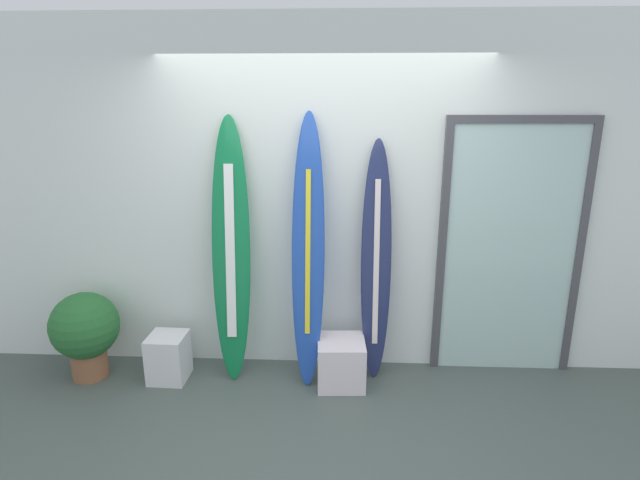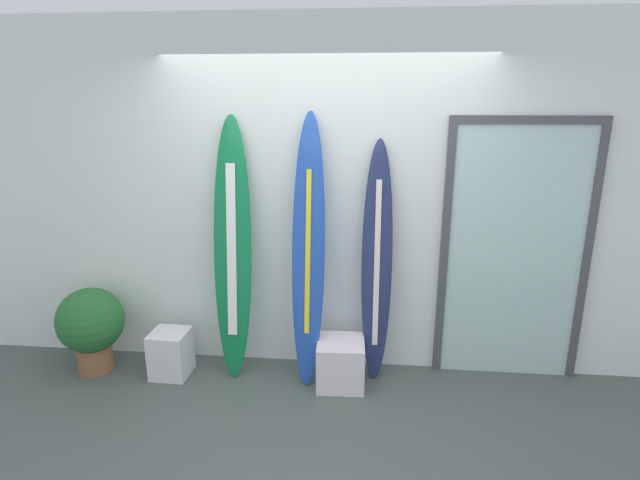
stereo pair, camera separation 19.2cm
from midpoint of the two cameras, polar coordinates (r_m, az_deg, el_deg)
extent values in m
cube|color=#47534D|center=(3.51, -2.29, -23.41)|extent=(8.00, 8.00, 0.04)
cube|color=white|center=(4.09, -0.94, 4.61)|extent=(7.20, 0.20, 2.80)
ellipsoid|color=#11743F|center=(4.01, -11.32, -1.30)|extent=(0.31, 0.36, 2.07)
cube|color=white|center=(3.97, -11.44, -1.37)|extent=(0.08, 0.20, 1.34)
ellipsoid|color=#214BAE|center=(3.87, -2.76, -1.40)|extent=(0.26, 0.40, 2.10)
cube|color=yellow|center=(3.84, -2.81, -1.47)|extent=(0.04, 0.21, 1.24)
cone|color=black|center=(4.12, -2.73, -13.38)|extent=(0.07, 0.09, 0.11)
ellipsoid|color=navy|center=(3.96, 4.95, -2.57)|extent=(0.24, 0.26, 1.90)
cube|color=silver|center=(3.93, 4.97, -2.67)|extent=(0.05, 0.14, 1.29)
cone|color=black|center=(4.24, 4.71, -12.82)|extent=(0.07, 0.08, 0.11)
cube|color=silver|center=(4.10, 1.01, -13.60)|extent=(0.38, 0.38, 0.37)
cube|color=silver|center=(4.36, -17.92, -12.45)|extent=(0.30, 0.30, 0.38)
cube|color=silver|center=(4.24, 19.33, -1.42)|extent=(1.01, 0.02, 2.01)
cube|color=#47474C|center=(4.12, 12.20, -1.37)|extent=(0.06, 0.06, 2.01)
cube|color=#47474C|center=(4.42, 25.97, -1.45)|extent=(0.06, 0.06, 2.01)
cube|color=#47474C|center=(4.07, 20.69, 12.61)|extent=(1.13, 0.06, 0.06)
cylinder|color=brown|center=(4.66, -25.57, -12.43)|extent=(0.28, 0.28, 0.22)
sphere|color=#26652F|center=(4.52, -26.09, -8.64)|extent=(0.53, 0.53, 0.53)
camera|label=1|loc=(0.10, -91.45, -0.41)|focal=28.45mm
camera|label=2|loc=(0.10, 88.55, 0.41)|focal=28.45mm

